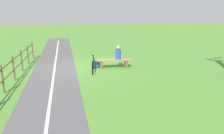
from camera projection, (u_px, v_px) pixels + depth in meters
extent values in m
plane|color=#477A2D|center=(75.00, 68.00, 12.19)|extent=(80.00, 80.00, 0.00)
cube|color=#4C494C|center=(51.00, 95.00, 8.19)|extent=(3.15, 36.04, 0.02)
cube|color=silver|center=(51.00, 95.00, 8.19)|extent=(0.85, 31.99, 0.00)
cube|color=#937047|center=(114.00, 60.00, 12.09)|extent=(1.96, 0.64, 0.08)
cube|color=brown|center=(126.00, 64.00, 12.22)|extent=(0.20, 0.41, 0.42)
cube|color=brown|center=(101.00, 64.00, 12.09)|extent=(0.20, 0.41, 0.42)
cylinder|color=#2847B7|center=(118.00, 54.00, 12.03)|extent=(0.34, 0.34, 0.57)
sphere|color=tan|center=(118.00, 48.00, 11.93)|extent=(0.21, 0.21, 0.21)
torus|color=black|center=(93.00, 68.00, 10.86)|extent=(0.16, 0.69, 0.69)
torus|color=black|center=(94.00, 63.00, 11.91)|extent=(0.16, 0.69, 0.69)
cylinder|color=#1E51A3|center=(93.00, 60.00, 11.31)|extent=(0.19, 0.92, 0.04)
cylinder|color=#1E51A3|center=(93.00, 63.00, 11.19)|extent=(0.15, 0.66, 0.32)
cylinder|color=#1E51A3|center=(93.00, 57.00, 11.44)|extent=(0.03, 0.03, 0.20)
cube|color=black|center=(93.00, 55.00, 11.41)|extent=(0.11, 0.21, 0.05)
cube|color=navy|center=(97.00, 64.00, 12.18)|extent=(0.36, 0.29, 0.37)
cube|color=#2A438C|center=(96.00, 66.00, 12.07)|extent=(0.23, 0.09, 0.17)
cylinder|color=brown|center=(33.00, 50.00, 14.48)|extent=(0.08, 0.08, 1.16)
cylinder|color=brown|center=(28.00, 55.00, 12.93)|extent=(0.08, 0.08, 1.16)
cylinder|color=brown|center=(22.00, 61.00, 11.39)|extent=(0.08, 0.08, 1.16)
cylinder|color=brown|center=(14.00, 68.00, 9.84)|extent=(0.08, 0.08, 1.16)
cylinder|color=brown|center=(3.00, 79.00, 8.30)|extent=(0.08, 0.08, 1.16)
cylinder|color=brown|center=(12.00, 60.00, 9.74)|extent=(0.27, 9.76, 0.06)
cylinder|color=brown|center=(14.00, 70.00, 9.86)|extent=(0.27, 9.76, 0.06)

